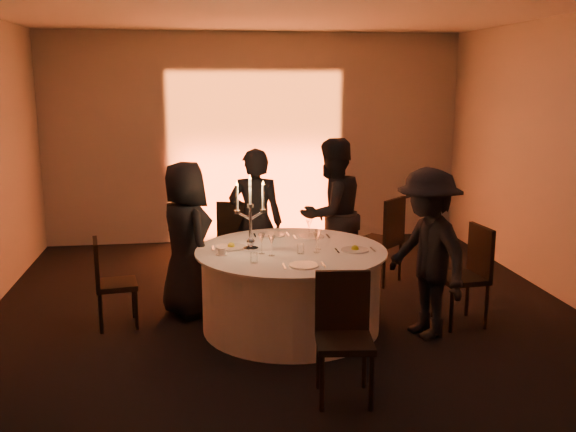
{
  "coord_description": "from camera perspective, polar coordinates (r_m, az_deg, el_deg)",
  "views": [
    {
      "loc": [
        -0.86,
        -5.76,
        2.33
      ],
      "look_at": [
        0.0,
        0.2,
        1.05
      ],
      "focal_mm": 40.0,
      "sensor_mm": 36.0,
      "label": 1
    }
  ],
  "objects": [
    {
      "name": "floor",
      "position": [
        6.27,
        0.26,
        -9.81
      ],
      "size": [
        7.0,
        7.0,
        0.0
      ],
      "primitive_type": "plane",
      "color": "black",
      "rests_on": "ground"
    },
    {
      "name": "ceiling",
      "position": [
        5.86,
        0.29,
        18.57
      ],
      "size": [
        7.0,
        7.0,
        0.0
      ],
      "primitive_type": "plane",
      "rotation": [
        3.14,
        0.0,
        0.0
      ],
      "color": "silver",
      "rests_on": "wall_back"
    },
    {
      "name": "wall_back",
      "position": [
        9.33,
        -2.91,
        6.89
      ],
      "size": [
        7.0,
        0.0,
        7.0
      ],
      "primitive_type": "plane",
      "rotation": [
        1.57,
        0.0,
        0.0
      ],
      "color": "#B1ABA4",
      "rests_on": "floor"
    },
    {
      "name": "wall_front",
      "position": [
        2.55,
        12.03,
        -7.24
      ],
      "size": [
        7.0,
        0.0,
        7.0
      ],
      "primitive_type": "plane",
      "rotation": [
        -1.57,
        0.0,
        0.0
      ],
      "color": "#B1ABA4",
      "rests_on": "floor"
    },
    {
      "name": "uplighter_fixture",
      "position": [
        9.28,
        -2.65,
        -2.22
      ],
      "size": [
        0.25,
        0.12,
        0.1
      ],
      "primitive_type": "cube",
      "color": "black",
      "rests_on": "floor"
    },
    {
      "name": "banquet_table",
      "position": [
        6.14,
        0.27,
        -6.48
      ],
      "size": [
        1.8,
        1.8,
        0.77
      ],
      "color": "black",
      "rests_on": "floor"
    },
    {
      "name": "chair_left",
      "position": [
        6.35,
        -15.68,
        -5.36
      ],
      "size": [
        0.44,
        0.43,
        0.86
      ],
      "rotation": [
        0.0,
        0.0,
        1.73
      ],
      "color": "black",
      "rests_on": "floor"
    },
    {
      "name": "chair_back_left",
      "position": [
        7.24,
        -4.36,
        -2.05
      ],
      "size": [
        0.55,
        0.55,
        1.02
      ],
      "rotation": [
        0.0,
        0.0,
        2.86
      ],
      "color": "black",
      "rests_on": "floor"
    },
    {
      "name": "chair_back_right",
      "position": [
        7.49,
        8.61,
        -1.68
      ],
      "size": [
        0.63,
        0.63,
        1.02
      ],
      "rotation": [
        0.0,
        0.0,
        -2.37
      ],
      "color": "black",
      "rests_on": "floor"
    },
    {
      "name": "chair_right",
      "position": [
        6.42,
        15.8,
        -4.6
      ],
      "size": [
        0.46,
        0.46,
        0.97
      ],
      "rotation": [
        0.0,
        0.0,
        -1.48
      ],
      "color": "black",
      "rests_on": "floor"
    },
    {
      "name": "chair_front",
      "position": [
        4.84,
        4.96,
        -9.91
      ],
      "size": [
        0.46,
        0.46,
        0.94
      ],
      "rotation": [
        0.0,
        0.0,
        -0.12
      ],
      "color": "black",
      "rests_on": "floor"
    },
    {
      "name": "guest_left",
      "position": [
        6.45,
        -9.07,
        -2.07
      ],
      "size": [
        0.79,
        0.9,
        1.56
      ],
      "primitive_type": "imported",
      "rotation": [
        0.0,
        0.0,
        2.04
      ],
      "color": "black",
      "rests_on": "floor"
    },
    {
      "name": "guest_back_left",
      "position": [
        6.98,
        -2.89,
        -0.57
      ],
      "size": [
        0.66,
        0.51,
        1.62
      ],
      "primitive_type": "imported",
      "rotation": [
        0.0,
        0.0,
        2.92
      ],
      "color": "black",
      "rests_on": "floor"
    },
    {
      "name": "guest_back_right",
      "position": [
        7.2,
        3.89,
        0.15
      ],
      "size": [
        1.04,
        0.97,
        1.71
      ],
      "primitive_type": "imported",
      "rotation": [
        0.0,
        0.0,
        -2.63
      ],
      "color": "black",
      "rests_on": "floor"
    },
    {
      "name": "guest_right",
      "position": [
        5.98,
        12.26,
        -3.28
      ],
      "size": [
        0.85,
        1.14,
        1.57
      ],
      "primitive_type": "imported",
      "rotation": [
        0.0,
        0.0,
        -1.28
      ],
      "color": "black",
      "rests_on": "floor"
    },
    {
      "name": "plate_left",
      "position": [
        6.1,
        -5.07,
        -2.69
      ],
      "size": [
        0.36,
        0.28,
        0.08
      ],
      "color": "white",
      "rests_on": "banquet_table"
    },
    {
      "name": "plate_back_left",
      "position": [
        6.56,
        -1.49,
        -1.68
      ],
      "size": [
        0.35,
        0.28,
        0.01
      ],
      "color": "white",
      "rests_on": "banquet_table"
    },
    {
      "name": "plate_back_right",
      "position": [
        6.49,
        2.1,
        -1.84
      ],
      "size": [
        0.35,
        0.26,
        0.01
      ],
      "color": "white",
      "rests_on": "banquet_table"
    },
    {
      "name": "plate_right",
      "position": [
        6.01,
        5.97,
        -2.92
      ],
      "size": [
        0.36,
        0.26,
        0.08
      ],
      "color": "white",
      "rests_on": "banquet_table"
    },
    {
      "name": "plate_front",
      "position": [
        5.49,
        1.42,
        -4.41
      ],
      "size": [
        0.36,
        0.25,
        0.01
      ],
      "color": "white",
      "rests_on": "banquet_table"
    },
    {
      "name": "coffee_cup",
      "position": [
        5.87,
        -5.88,
        -3.17
      ],
      "size": [
        0.11,
        0.11,
        0.07
      ],
      "color": "white",
      "rests_on": "banquet_table"
    },
    {
      "name": "candelabra",
      "position": [
        5.96,
        -3.36,
        -0.73
      ],
      "size": [
        0.3,
        0.14,
        0.71
      ],
      "color": "white",
      "rests_on": "banquet_table"
    },
    {
      "name": "wine_glass_a",
      "position": [
        5.85,
        -2.36,
        -2.08
      ],
      "size": [
        0.07,
        0.07,
        0.19
      ],
      "color": "white",
      "rests_on": "banquet_table"
    },
    {
      "name": "wine_glass_b",
      "position": [
        5.78,
        -1.47,
        -2.24
      ],
      "size": [
        0.07,
        0.07,
        0.19
      ],
      "color": "white",
      "rests_on": "banquet_table"
    },
    {
      "name": "wine_glass_c",
      "position": [
        6.41,
        1.89,
        -0.82
      ],
      "size": [
        0.07,
        0.07,
        0.19
      ],
      "color": "white",
      "rests_on": "banquet_table"
    },
    {
      "name": "wine_glass_d",
      "position": [
        5.89,
        2.57,
        -1.97
      ],
      "size": [
        0.07,
        0.07,
        0.19
      ],
      "color": "white",
      "rests_on": "banquet_table"
    },
    {
      "name": "wine_glass_e",
      "position": [
        6.0,
        2.71,
        -1.73
      ],
      "size": [
        0.07,
        0.07,
        0.19
      ],
      "color": "white",
      "rests_on": "banquet_table"
    },
    {
      "name": "tumbler_a",
      "position": [
        5.59,
        -3.04,
        -3.74
      ],
      "size": [
        0.07,
        0.07,
        0.09
      ],
      "primitive_type": "cylinder",
      "color": "white",
      "rests_on": "banquet_table"
    },
    {
      "name": "tumbler_b",
      "position": [
        5.88,
        1.14,
        -2.94
      ],
      "size": [
        0.07,
        0.07,
        0.09
      ],
      "primitive_type": "cylinder",
      "color": "white",
      "rests_on": "banquet_table"
    }
  ]
}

